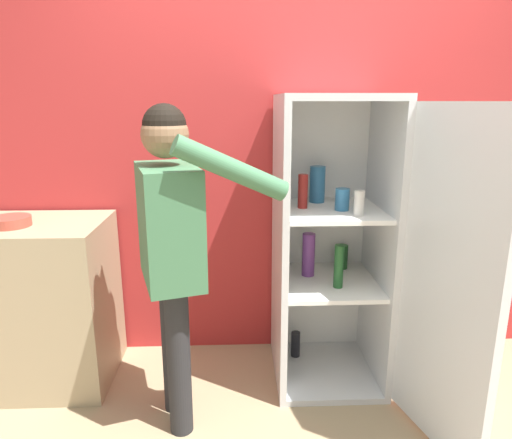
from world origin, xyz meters
TOP-DOWN VIEW (x-y plane):
  - wall_back at (0.00, 0.98)m, footprint 7.00×0.06m
  - refrigerator at (0.27, 0.54)m, footprint 0.79×1.20m
  - person at (-0.62, 0.25)m, footprint 0.71×0.56m
  - counter at (-1.43, 0.64)m, footprint 0.77×0.58m
  - bowl at (-1.49, 0.57)m, footprint 0.20×0.20m

SIDE VIEW (x-z plane):
  - counter at x=-1.43m, z-range 0.00..0.93m
  - refrigerator at x=0.27m, z-range 0.00..1.59m
  - bowl at x=-1.49m, z-range 0.93..0.98m
  - person at x=-0.62m, z-range 0.20..1.75m
  - wall_back at x=0.00m, z-range 0.00..2.55m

